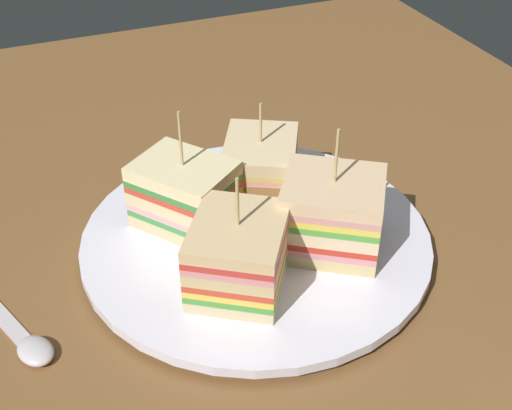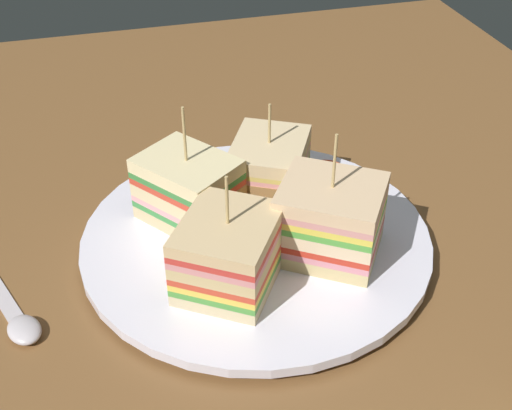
% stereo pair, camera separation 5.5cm
% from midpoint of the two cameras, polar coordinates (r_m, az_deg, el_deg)
% --- Properties ---
extents(ground_plane, '(1.04, 0.88, 0.02)m').
position_cam_midpoint_polar(ground_plane, '(0.58, 2.70, -4.44)').
color(ground_plane, brown).
extents(plate, '(0.29, 0.29, 0.02)m').
position_cam_midpoint_polar(plate, '(0.57, 2.75, -3.04)').
color(plate, white).
rests_on(plate, ground_plane).
extents(sandwich_wedge_0, '(0.10, 0.10, 0.11)m').
position_cam_midpoint_polar(sandwich_wedge_0, '(0.54, 9.09, -1.33)').
color(sandwich_wedge_0, '#D1B97D').
rests_on(sandwich_wedge_0, plate).
extents(sandwich_wedge_1, '(0.10, 0.09, 0.09)m').
position_cam_midpoint_polar(sandwich_wedge_1, '(0.60, 3.70, 2.98)').
color(sandwich_wedge_1, '#DCC585').
rests_on(sandwich_wedge_1, plate).
extents(sandwich_wedge_2, '(0.10, 0.09, 0.11)m').
position_cam_midpoint_polar(sandwich_wedge_2, '(0.57, -2.93, 1.19)').
color(sandwich_wedge_2, '#D5BA87').
rests_on(sandwich_wedge_2, plate).
extents(sandwich_wedge_3, '(0.10, 0.10, 0.10)m').
position_cam_midpoint_polar(sandwich_wedge_3, '(0.50, 0.82, -4.16)').
color(sandwich_wedge_3, beige).
rests_on(sandwich_wedge_3, plate).
extents(chip_pile, '(0.08, 0.06, 0.03)m').
position_cam_midpoint_polar(chip_pile, '(0.56, 2.80, -1.46)').
color(chip_pile, '#F1D77C').
rests_on(chip_pile, plate).
extents(salad_garnish, '(0.06, 0.06, 0.01)m').
position_cam_midpoint_polar(salad_garnish, '(0.63, 7.75, 2.40)').
color(salad_garnish, '#64A24B').
rests_on(salad_garnish, plate).
extents(spoon, '(0.13, 0.06, 0.01)m').
position_cam_midpoint_polar(spoon, '(0.53, -16.81, -9.05)').
color(spoon, silver).
rests_on(spoon, ground_plane).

